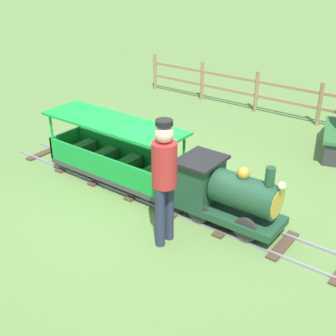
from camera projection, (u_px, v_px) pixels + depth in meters
The scene contains 6 objects.
ground_plane at pixel (166, 201), 6.57m from camera, with size 60.00×60.00×0.00m, color #608442.
track at pixel (162, 199), 6.60m from camera, with size 0.68×6.05×0.04m.
locomotive at pixel (226, 192), 5.83m from camera, with size 0.64×1.45×0.97m.
passenger_car at pixel (115, 158), 6.90m from camera, with size 0.74×2.35×0.97m.
conductor_person at pixel (164, 174), 5.27m from camera, with size 0.30×0.30×1.62m.
fence_section at pixel (287, 96), 9.45m from camera, with size 0.08×7.13×0.90m.
Camera 1 is at (4.50, 3.43, 3.37)m, focal length 48.40 mm.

